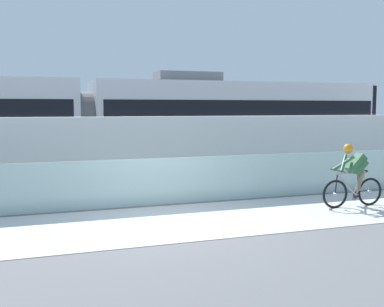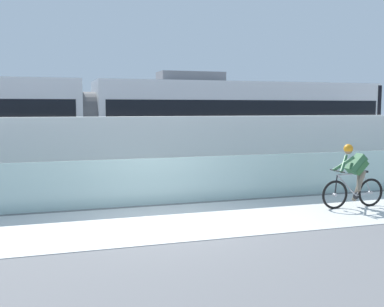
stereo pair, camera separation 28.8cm
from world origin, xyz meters
name	(u,v)px [view 1 (the left image)]	position (x,y,z in m)	size (l,w,h in m)	color
ground_plane	(172,222)	(0.00, 0.00, 0.00)	(200.00, 200.00, 0.00)	slate
bike_path_deck	(172,222)	(0.00, 0.00, 0.01)	(32.00, 3.20, 0.01)	silver
glass_parapet	(152,182)	(0.00, 1.85, 0.61)	(32.00, 0.05, 1.21)	silver
concrete_barrier_wall	(137,155)	(0.00, 3.65, 1.12)	(32.00, 0.36, 2.25)	silver
tram_rail_near	(122,180)	(0.00, 6.13, 0.00)	(32.00, 0.08, 0.01)	#595654
tram_rail_far	(115,175)	(0.00, 7.57, 0.00)	(32.00, 0.08, 0.01)	#595654
tram	(85,125)	(-1.15, 6.85, 1.89)	(22.56, 2.54, 3.81)	silver
cyclist_on_bike	(353,176)	(4.76, 0.00, 0.78)	(1.77, 0.58, 1.61)	black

